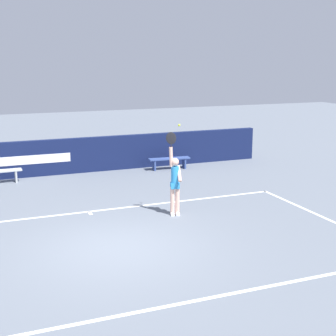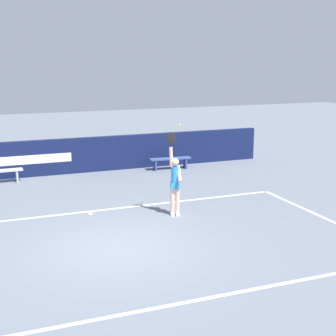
# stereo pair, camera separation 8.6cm
# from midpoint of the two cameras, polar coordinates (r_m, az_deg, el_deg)

# --- Properties ---
(ground_plane) EXTENTS (60.00, 60.00, 0.00)m
(ground_plane) POSITION_cam_midpoint_polar(r_m,az_deg,el_deg) (11.59, -6.14, -9.21)
(ground_plane) COLOR slate
(court_lines) EXTENTS (11.94, 6.05, 0.00)m
(court_lines) POSITION_cam_midpoint_polar(r_m,az_deg,el_deg) (11.60, -6.14, -9.19)
(court_lines) COLOR white
(court_lines) RESTS_ON ground
(back_wall) EXTENTS (16.74, 0.26, 1.34)m
(back_wall) POSITION_cam_midpoint_polar(r_m,az_deg,el_deg) (18.93, -12.75, 1.27)
(back_wall) COLOR #101A41
(back_wall) RESTS_ON ground
(tennis_player) EXTENTS (0.46, 0.43, 2.37)m
(tennis_player) POSITION_cam_midpoint_polar(r_m,az_deg,el_deg) (13.57, 0.61, -1.55)
(tennis_player) COLOR beige
(tennis_player) RESTS_ON ground
(tennis_ball) EXTENTS (0.07, 0.07, 0.07)m
(tennis_ball) POSITION_cam_midpoint_polar(r_m,az_deg,el_deg) (13.37, 1.13, 5.00)
(tennis_ball) COLOR #CEE32E
(courtside_bench_far) EXTENTS (1.67, 0.48, 0.46)m
(courtside_bench_far) POSITION_cam_midpoint_polar(r_m,az_deg,el_deg) (19.36, 0.02, 0.88)
(courtside_bench_far) COLOR #364C8B
(courtside_bench_far) RESTS_ON ground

